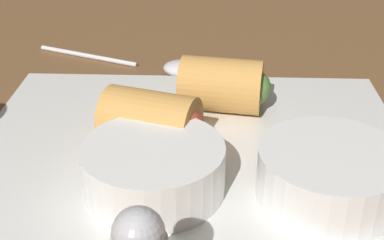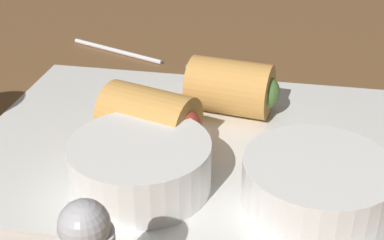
% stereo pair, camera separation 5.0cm
% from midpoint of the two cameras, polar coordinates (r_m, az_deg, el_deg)
% --- Properties ---
extents(table_surface, '(1.80, 1.40, 0.02)m').
position_cam_midpoint_polar(table_surface, '(0.44, -6.07, -3.58)').
color(table_surface, brown).
rests_on(table_surface, ground).
extents(serving_plate, '(0.32, 0.24, 0.01)m').
position_cam_midpoint_polar(serving_plate, '(0.41, -3.51, -3.24)').
color(serving_plate, silver).
rests_on(serving_plate, table_surface).
extents(roll_front_left, '(0.08, 0.05, 0.04)m').
position_cam_midpoint_polar(roll_front_left, '(0.44, 0.40, 3.60)').
color(roll_front_left, '#D19347').
rests_on(roll_front_left, serving_plate).
extents(roll_front_right, '(0.08, 0.06, 0.04)m').
position_cam_midpoint_polar(roll_front_right, '(0.39, -7.64, -0.35)').
color(roll_front_right, '#D19347').
rests_on(roll_front_right, serving_plate).
extents(dipping_bowl_near, '(0.09, 0.09, 0.03)m').
position_cam_midpoint_polar(dipping_bowl_near, '(0.35, -9.05, -5.09)').
color(dipping_bowl_near, white).
rests_on(dipping_bowl_near, serving_plate).
extents(dipping_bowl_far, '(0.09, 0.09, 0.03)m').
position_cam_midpoint_polar(dipping_bowl_far, '(0.34, 10.51, -5.65)').
color(dipping_bowl_far, white).
rests_on(dipping_bowl_far, serving_plate).
extents(spoon, '(0.19, 0.09, 0.02)m').
position_cam_midpoint_polar(spoon, '(0.55, -4.78, 5.54)').
color(spoon, silver).
rests_on(spoon, table_surface).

